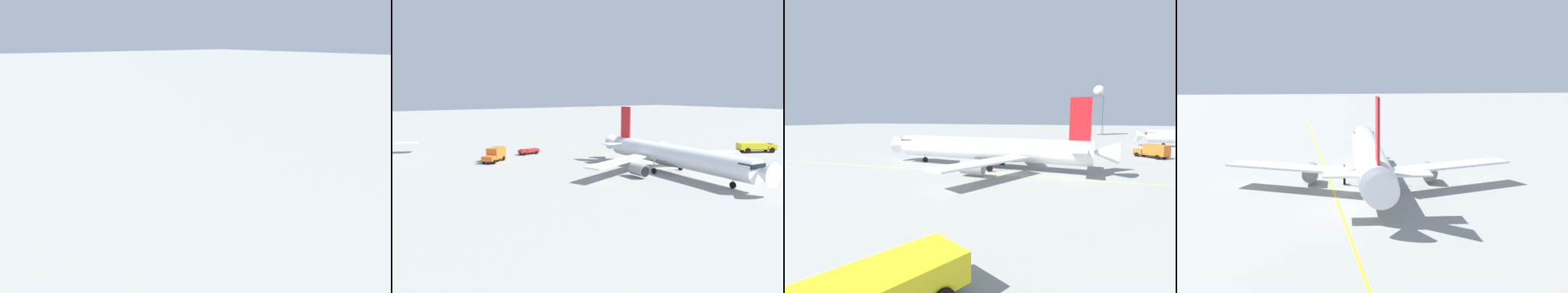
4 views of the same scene
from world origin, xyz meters
The scene contains 5 objects.
ground_plane centered at (0.00, 0.00, 0.00)m, with size 600.00×600.00×0.00m, color gray.
airliner_main centered at (-4.68, 2.14, 3.25)m, with size 41.81×37.42×12.18m.
catering_truck_truck centered at (26.61, 25.08, 1.66)m, with size 6.62×6.91×3.10m.
radar_tower centered at (22.03, 110.57, 21.58)m, with size 6.31×6.31×25.90m.
taxiway_centreline centered at (-5.59, -3.15, 0.00)m, with size 192.43×6.49×0.01m.
Camera 3 is at (9.06, -42.95, 9.00)m, focal length 24.24 mm.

